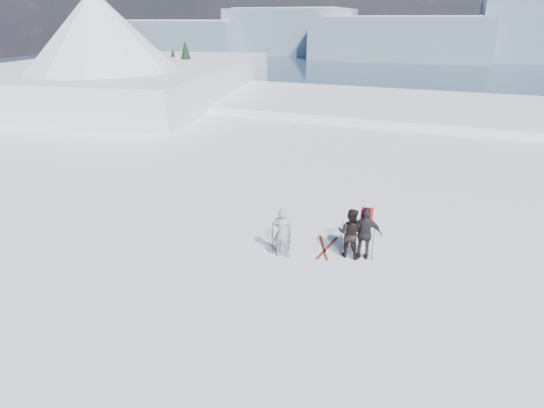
{
  "coord_description": "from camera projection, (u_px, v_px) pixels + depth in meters",
  "views": [
    {
      "loc": [
        2.97,
        -9.03,
        7.26
      ],
      "look_at": [
        -1.69,
        3.0,
        1.58
      ],
      "focal_mm": 28.0,
      "sensor_mm": 36.0,
      "label": 1
    }
  ],
  "objects": [
    {
      "name": "backpack",
      "position": [
        369.0,
        196.0,
        13.36
      ],
      "size": [
        0.41,
        0.27,
        0.58
      ],
      "primitive_type": "cube",
      "rotation": [
        0.0,
        0.0,
        3.28
      ],
      "color": "red",
      "rests_on": "skier_pack"
    },
    {
      "name": "skis_loose",
      "position": [
        325.0,
        248.0,
        14.57
      ],
      "size": [
        0.74,
        1.69,
        0.03
      ],
      "color": "black",
      "rests_on": "ground"
    },
    {
      "name": "near_ridge",
      "position": [
        148.0,
        124.0,
        46.82
      ],
      "size": [
        31.37,
        35.68,
        25.62
      ],
      "color": "white",
      "rests_on": "ground"
    },
    {
      "name": "lake_basin",
      "position": [
        392.0,
        177.0,
        39.84
      ],
      "size": [
        820.0,
        820.0,
        71.62
      ],
      "color": "white",
      "rests_on": "ground"
    },
    {
      "name": "skier_pack",
      "position": [
        365.0,
        234.0,
        13.62
      ],
      "size": [
        1.11,
        0.58,
        1.8
      ],
      "primitive_type": "imported",
      "rotation": [
        0.0,
        0.0,
        3.28
      ],
      "color": "black",
      "rests_on": "ground"
    },
    {
      "name": "skier_grey",
      "position": [
        282.0,
        233.0,
        13.76
      ],
      "size": [
        0.65,
        0.44,
        1.74
      ],
      "primitive_type": "imported",
      "rotation": [
        0.0,
        0.0,
        3.19
      ],
      "color": "gray",
      "rests_on": "ground"
    },
    {
      "name": "far_mountain_range",
      "position": [
        479.0,
        35.0,
        392.86
      ],
      "size": [
        770.0,
        110.0,
        53.0
      ],
      "color": "slate",
      "rests_on": "ground"
    },
    {
      "name": "skier_dark",
      "position": [
        350.0,
        233.0,
        13.77
      ],
      "size": [
        0.88,
        0.71,
        1.71
      ],
      "primitive_type": "imported",
      "rotation": [
        0.0,
        0.0,
        3.06
      ],
      "color": "black",
      "rests_on": "ground"
    },
    {
      "name": "ski_poles",
      "position": [
        331.0,
        241.0,
        13.74
      ],
      "size": [
        3.17,
        0.91,
        1.37
      ],
      "color": "black",
      "rests_on": "ground"
    }
  ]
}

